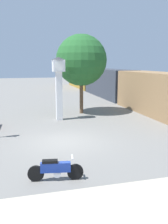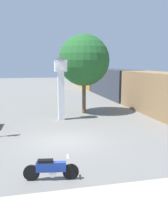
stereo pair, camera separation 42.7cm
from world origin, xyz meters
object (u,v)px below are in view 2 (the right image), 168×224
(motorcycle, at_px, (51,169))
(clock_tower, at_px, (61,79))
(freight_train, at_px, (113,83))
(street_tree, at_px, (84,60))

(motorcycle, relative_size, clock_tower, 0.43)
(freight_train, bearing_deg, street_tree, -121.81)
(motorcycle, distance_m, clock_tower, 10.14)
(freight_train, relative_size, street_tree, 5.56)
(clock_tower, height_order, street_tree, street_tree)
(street_tree, bearing_deg, freight_train, 58.19)
(motorcycle, height_order, street_tree, street_tree)
(freight_train, distance_m, street_tree, 11.75)
(freight_train, height_order, street_tree, street_tree)
(motorcycle, bearing_deg, clock_tower, 89.01)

